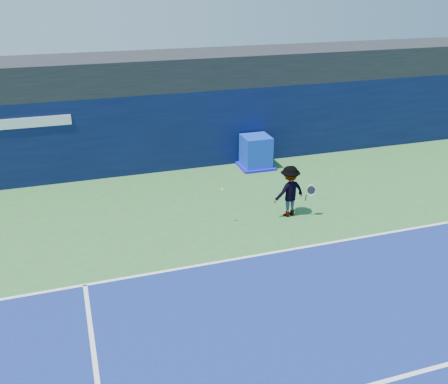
# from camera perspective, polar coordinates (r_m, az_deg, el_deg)

# --- Properties ---
(ground) EXTENTS (80.00, 80.00, 0.00)m
(ground) POSITION_cam_1_polar(r_m,az_deg,el_deg) (11.58, 11.74, -13.97)
(ground) COLOR #326C30
(ground) RESTS_ON ground
(baseline) EXTENTS (24.00, 0.10, 0.01)m
(baseline) POSITION_cam_1_polar(r_m,az_deg,el_deg) (13.78, 5.66, -6.89)
(baseline) COLOR white
(baseline) RESTS_ON ground
(service_line) EXTENTS (24.00, 0.10, 0.01)m
(service_line) POSITION_cam_1_polar(r_m,az_deg,el_deg) (10.33, 17.46, -20.06)
(service_line) COLOR white
(service_line) RESTS_ON ground
(stadium_band) EXTENTS (36.00, 3.00, 1.20)m
(stadium_band) POSITION_cam_1_polar(r_m,az_deg,el_deg) (20.23, -3.81, 13.88)
(stadium_band) COLOR black
(stadium_band) RESTS_ON back_wall_assembly
(back_wall_assembly) EXTENTS (36.00, 1.03, 3.00)m
(back_wall_assembly) POSITION_cam_1_polar(r_m,az_deg,el_deg) (19.75, -2.91, 7.41)
(back_wall_assembly) COLOR #0A1237
(back_wall_assembly) RESTS_ON ground
(equipment_cart) EXTENTS (1.34, 1.34, 1.26)m
(equipment_cart) POSITION_cam_1_polar(r_m,az_deg,el_deg) (19.64, 3.66, 4.47)
(equipment_cart) COLOR #0D31C2
(equipment_cart) RESTS_ON ground
(tennis_player) EXTENTS (1.32, 0.82, 1.65)m
(tennis_player) POSITION_cam_1_polar(r_m,az_deg,el_deg) (15.57, 7.50, 0.09)
(tennis_player) COLOR silver
(tennis_player) RESTS_ON ground
(tennis_ball) EXTENTS (0.08, 0.08, 0.08)m
(tennis_ball) POSITION_cam_1_polar(r_m,az_deg,el_deg) (14.75, -0.19, 0.31)
(tennis_ball) COLOR #DAF41B
(tennis_ball) RESTS_ON ground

